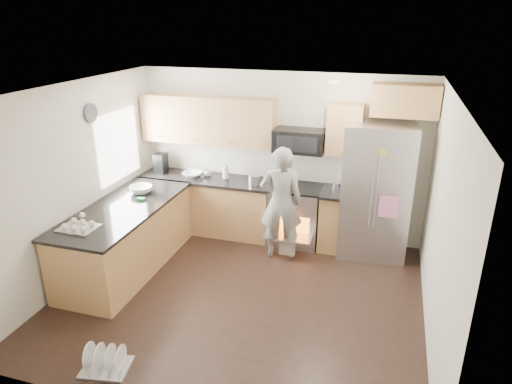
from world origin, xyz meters
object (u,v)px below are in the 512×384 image
(refrigerator, at_px, (374,190))
(person, at_px, (281,203))
(dish_rack, at_px, (106,362))
(stove_range, at_px, (296,202))

(refrigerator, height_order, person, refrigerator)
(person, xyz_separation_m, dish_rack, (-1.12, -2.81, -0.76))
(refrigerator, bearing_deg, stove_range, 174.67)
(person, distance_m, dish_rack, 3.13)
(refrigerator, xyz_separation_m, person, (-1.27, -0.50, -0.15))
(stove_range, relative_size, refrigerator, 0.90)
(stove_range, bearing_deg, refrigerator, 0.36)
(refrigerator, xyz_separation_m, dish_rack, (-2.39, -3.31, -0.92))
(refrigerator, height_order, dish_rack, refrigerator)
(refrigerator, distance_m, dish_rack, 4.19)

